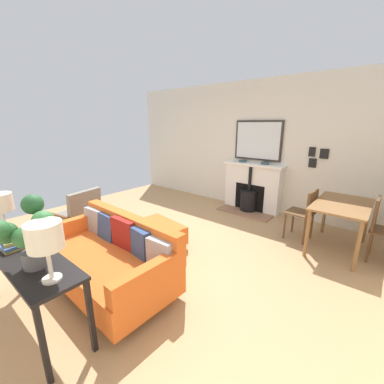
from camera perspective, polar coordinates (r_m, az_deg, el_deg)
The scene contains 18 objects.
ground_plane at distance 3.87m, azimuth -10.92°, elevation -13.46°, with size 5.86×6.28×0.01m, color tan.
wall_left at distance 5.71m, azimuth 11.87°, elevation 10.45°, with size 0.12×6.28×2.75m, color silver.
fireplace at distance 5.50m, azimuth 13.77°, elevation 0.51°, with size 0.66×1.31×1.05m.
mirror_over_mantel at distance 5.45m, azimuth 15.16°, elevation 11.56°, with size 0.04×1.04×0.83m.
mantel_bowl_near at distance 5.54m, azimuth 11.74°, elevation 7.13°, with size 0.16×0.16×0.04m.
mantel_bowl_far at distance 5.32m, azimuth 16.75°, elevation 6.50°, with size 0.16×0.16×0.05m.
sofa at distance 3.15m, azimuth -18.69°, elevation -14.09°, with size 0.94×1.81×0.79m.
ottoman at distance 3.88m, azimuth -8.35°, elevation -9.49°, with size 0.72×0.88×0.36m.
armchair_accent at distance 4.56m, azimuth -24.77°, elevation -4.00°, with size 0.77×0.70×0.82m.
console_table at distance 2.75m, azimuth -33.99°, elevation -13.71°, with size 0.42×1.50×0.72m.
table_lamp_near_end at distance 3.11m, azimuth -38.30°, elevation -2.29°, with size 0.23×0.23×0.47m.
table_lamp_far_end at distance 2.08m, azimuth -31.20°, elevation -9.16°, with size 0.25×0.25×0.47m.
potted_plant at distance 2.35m, azimuth -34.29°, elevation -7.36°, with size 0.47×0.45×0.58m.
book_stack at distance 2.90m, azimuth -35.70°, elevation -9.83°, with size 0.28×0.19×0.09m.
dining_table at distance 4.22m, azimuth 31.63°, elevation -3.55°, with size 1.16×0.70×0.74m.
dining_chair_near_fireplace at distance 4.33m, azimuth 24.97°, elevation -3.96°, with size 0.44×0.44×0.86m.
dining_chair_by_back_wall at distance 4.23m, azimuth 37.91°, elevation -6.15°, with size 0.41×0.41×0.90m.
photo_gallery_row at distance 5.11m, azimuth 27.18°, elevation 7.45°, with size 0.02×0.34×0.38m.
Camera 1 is at (2.10, 2.66, 1.87)m, focal length 22.77 mm.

